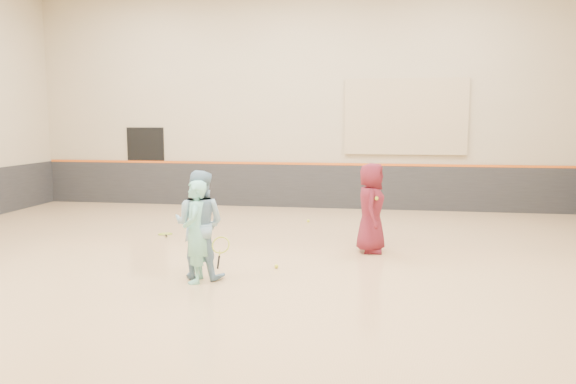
% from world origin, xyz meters
% --- Properties ---
extents(room, '(15.04, 12.04, 6.22)m').
position_xyz_m(room, '(0.00, 0.00, 0.81)').
color(room, tan).
rests_on(room, ground).
extents(wainscot_back, '(14.90, 0.04, 1.20)m').
position_xyz_m(wainscot_back, '(0.00, 5.97, 0.60)').
color(wainscot_back, '#232326').
rests_on(wainscot_back, floor).
extents(accent_stripe, '(14.90, 0.03, 0.06)m').
position_xyz_m(accent_stripe, '(0.00, 5.96, 1.22)').
color(accent_stripe, '#D85914').
rests_on(accent_stripe, wall_back).
extents(acoustic_panel, '(3.20, 0.08, 2.00)m').
position_xyz_m(acoustic_panel, '(2.80, 5.95, 2.50)').
color(acoustic_panel, tan).
rests_on(acoustic_panel, wall_back).
extents(doorway, '(1.10, 0.05, 2.20)m').
position_xyz_m(doorway, '(-4.50, 5.98, 1.10)').
color(doorway, black).
rests_on(doorway, floor).
extents(girl, '(0.47, 0.62, 1.53)m').
position_xyz_m(girl, '(-0.54, -1.43, 0.76)').
color(girl, '#7FDDCD').
rests_on(girl, floor).
extents(instructor, '(0.87, 0.71, 1.66)m').
position_xyz_m(instructor, '(-0.56, -1.19, 0.83)').
color(instructor, '#81ACC8').
rests_on(instructor, floor).
extents(young_man, '(0.53, 0.80, 1.64)m').
position_xyz_m(young_man, '(2.01, 0.94, 0.82)').
color(young_man, maroon).
rests_on(young_man, floor).
extents(held_racket, '(0.36, 0.36, 0.52)m').
position_xyz_m(held_racket, '(-0.17, -1.38, 0.57)').
color(held_racket, gold).
rests_on(held_racket, instructor).
extents(spare_racket, '(0.67, 0.67, 0.08)m').
position_xyz_m(spare_racket, '(-2.31, 1.82, 0.04)').
color(spare_racket, '#9ABD29').
rests_on(spare_racket, floor).
extents(ball_under_racket, '(0.07, 0.07, 0.07)m').
position_xyz_m(ball_under_racket, '(0.51, -0.48, 0.03)').
color(ball_under_racket, yellow).
rests_on(ball_under_racket, floor).
extents(ball_in_hand, '(0.07, 0.07, 0.07)m').
position_xyz_m(ball_in_hand, '(2.10, 0.71, 1.03)').
color(ball_in_hand, yellow).
rests_on(ball_in_hand, young_man).
extents(ball_beside_spare, '(0.07, 0.07, 0.07)m').
position_xyz_m(ball_beside_spare, '(0.50, 3.74, 0.03)').
color(ball_beside_spare, yellow).
rests_on(ball_beside_spare, floor).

